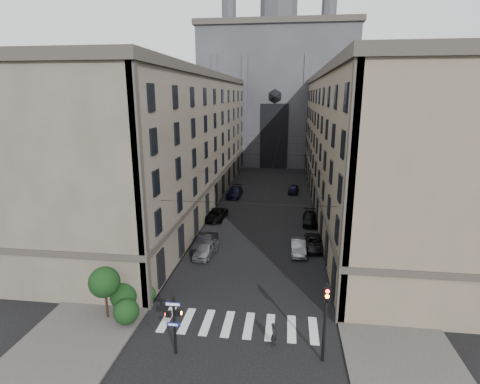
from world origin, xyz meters
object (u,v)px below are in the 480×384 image
at_px(car_right_far, 293,189).
at_px(car_left_far, 235,192).
at_px(pedestrian_signal_left, 174,321).
at_px(car_right_midnear, 314,243).
at_px(car_left_midfar, 216,215).
at_px(car_left_near, 206,249).
at_px(car_right_midfar, 310,218).
at_px(gothic_tower, 277,86).
at_px(car_right_near, 298,247).
at_px(traffic_light_right, 325,314).
at_px(car_left_midnear, 205,243).
at_px(pedestrian, 274,335).

bearing_deg(car_right_far, car_left_far, -154.46).
xyz_separation_m(pedestrian_signal_left, car_right_midnear, (9.65, 17.99, -1.68)).
xyz_separation_m(pedestrian_signal_left, car_left_midfar, (-2.41, 25.99, -1.65)).
height_order(car_left_near, car_right_midfar, car_left_near).
bearing_deg(car_right_midnear, car_left_far, 123.56).
bearing_deg(gothic_tower, car_right_near, -85.51).
xyz_separation_m(gothic_tower, pedestrian_signal_left, (-3.51, -73.46, -15.48)).
bearing_deg(car_right_midfar, traffic_light_right, -89.34).
bearing_deg(car_left_midfar, pedestrian_signal_left, -79.34).
xyz_separation_m(traffic_light_right, car_left_near, (-10.39, 14.28, -2.56)).
relative_size(pedestrian_signal_left, traffic_light_right, 0.77).
bearing_deg(car_right_midfar, pedestrian_signal_left, -108.52).
relative_size(car_left_near, car_right_near, 1.02).
distance_m(pedestrian_signal_left, car_left_near, 14.84).
height_order(gothic_tower, pedestrian_signal_left, gothic_tower).
bearing_deg(car_left_midnear, pedestrian_signal_left, -79.66).
distance_m(gothic_tower, car_left_far, 39.92).
bearing_deg(car_left_near, gothic_tower, 92.70).
height_order(car_left_near, car_left_midfar, car_left_near).
bearing_deg(car_right_midfar, car_right_midnear, -88.48).
bearing_deg(car_right_near, car_left_midfar, 136.62).
relative_size(car_right_near, car_right_midfar, 0.88).
xyz_separation_m(car_left_near, car_right_far, (8.99, 26.38, -0.06)).
distance_m(car_right_midnear, pedestrian, 16.87).
bearing_deg(car_left_far, car_right_far, 21.54).
height_order(car_left_midfar, car_right_far, car_left_midfar).
distance_m(gothic_tower, pedestrian_signal_left, 75.15).
distance_m(pedestrian_signal_left, car_right_midfar, 27.76).
relative_size(car_left_near, car_left_far, 0.82).
distance_m(gothic_tower, pedestrian, 73.98).
height_order(pedestrian_signal_left, car_right_midnear, pedestrian_signal_left).
bearing_deg(pedestrian, pedestrian_signal_left, 119.51).
distance_m(car_left_far, car_right_midfar, 16.34).
xyz_separation_m(car_right_near, car_right_midfar, (1.73, 9.37, 0.00)).
bearing_deg(gothic_tower, car_right_midfar, -82.56).
xyz_separation_m(car_left_midfar, car_right_far, (10.13, 15.09, -0.00)).
bearing_deg(car_left_near, car_left_midfar, 103.09).
relative_size(car_left_midfar, car_right_midnear, 1.05).
height_order(car_left_near, pedestrian, pedestrian).
distance_m(traffic_light_right, car_right_midnear, 17.78).
height_order(gothic_tower, car_right_midfar, gothic_tower).
height_order(car_right_far, pedestrian, pedestrian).
bearing_deg(car_left_near, car_right_midnear, 24.14).
xyz_separation_m(car_right_far, pedestrian, (-1.61, -39.57, 0.15)).
bearing_deg(pedestrian_signal_left, car_left_midfar, 95.29).
bearing_deg(car_right_near, traffic_light_right, -87.21).
xyz_separation_m(car_left_near, car_right_midfar, (10.99, 11.25, -0.03)).
bearing_deg(car_right_midnear, car_left_midnear, -167.62).
bearing_deg(pedestrian, car_right_midnear, 3.58).
relative_size(pedestrian_signal_left, car_left_far, 0.77).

